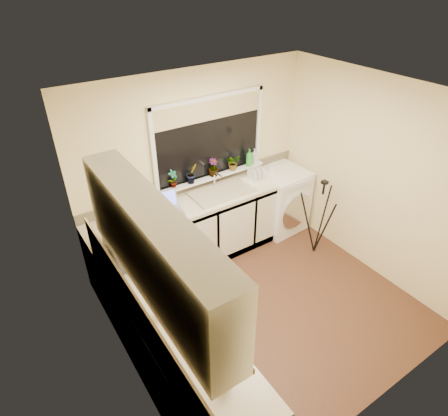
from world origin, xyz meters
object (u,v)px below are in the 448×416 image
Objects in this scene: glass_jug at (226,373)px; cup_left at (203,352)px; washing_machine at (281,200)px; dish_rack at (257,181)px; tripod at (319,218)px; plant_c at (213,167)px; kettle at (154,264)px; plant_a at (173,179)px; steel_jar at (161,311)px; soap_bottle_green at (249,157)px; microwave at (128,242)px; plant_b at (192,174)px; laptop at (167,207)px; soap_bottle_clear at (254,156)px; plant_d at (233,163)px; cup_back at (272,169)px.

glass_jug is 0.27m from cup_left.
washing_machine is 0.66m from dish_rack.
plant_c is (-1.02, 1.01, 0.61)m from tripod.
tripod is 7.20× the size of glass_jug.
plant_a is at bearing 54.46° from kettle.
washing_machine is 3.82× the size of plant_c.
steel_jar reaches higher than dish_rack.
soap_bottle_green is (-0.44, 0.99, 0.61)m from tripod.
dish_rack is 1.48× the size of soap_bottle_green.
dish_rack is 2.54m from steel_jar.
plant_b reaches higher than microwave.
microwave is at bearing 91.06° from glass_jug.
laptop reaches higher than glass_jug.
plant_c is 0.69m from soap_bottle_clear.
plant_a is (0.90, 0.73, 0.12)m from microwave.
plant_c reaches higher than glass_jug.
microwave is (-0.10, 0.39, 0.06)m from kettle.
microwave is 2.15× the size of plant_b.
plant_a is 1.18× the size of plant_d.
laptop is 0.60× the size of microwave.
steel_jar is at bearing 174.19° from tripod.
soap_bottle_clear reaches higher than dish_rack.
plant_b is 2.01× the size of cup_back.
plant_b is 1.26× the size of plant_d.
microwave is (-2.48, -0.47, 0.59)m from washing_machine.
plant_a is at bearing 176.21° from plant_b.
glass_jug is 0.28× the size of microwave.
plant_b is (1.25, 1.64, 0.23)m from steel_jar.
soap_bottle_clear is at bearing 87.94° from tripod.
cup_back is (0.59, -0.13, -0.20)m from plant_d.
cup_left is at bearing -134.63° from soap_bottle_clear.
cup_left is (-2.49, -1.93, 0.48)m from washing_machine.
cup_left is (0.09, -0.54, -0.01)m from steel_jar.
kettle is 1.39m from plant_a.
plant_b reaches higher than glass_jug.
dish_rack is 2.97m from glass_jug.
cup_left is at bearing -139.21° from cup_back.
plant_d is at bearing 175.76° from soap_bottle_green.
plant_b is at bearing -178.87° from plant_d.
cup_back is at bearing -73.98° from microwave.
plant_a is at bearing 51.46° from laptop.
plant_b reaches higher than tripod.
steel_jar is (-0.78, -1.43, -0.01)m from laptop.
tripod is at bearing -66.02° from soap_bottle_green.
tripod is 2.70m from steel_jar.
washing_machine is 0.51m from cup_back.
soap_bottle_green reaches higher than cup_left.
laptop reaches higher than cup_back.
plant_a reaches higher than kettle.
laptop is 2.61× the size of cup_back.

